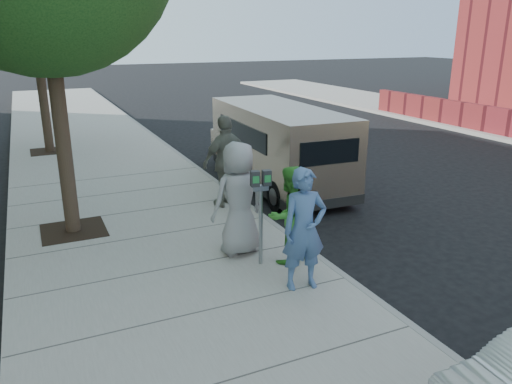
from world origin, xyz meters
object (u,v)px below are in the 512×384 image
person_officer (304,229)px  person_gray_shirt (239,199)px  person_green_shirt (289,215)px  van (277,144)px  person_striped_polo (226,161)px  parking_meter (261,197)px

person_officer → person_gray_shirt: size_ratio=0.94×
person_officer → person_green_shirt: size_ratio=1.13×
van → person_striped_polo: (-1.93, -1.35, 0.07)m
person_officer → person_striped_polo: (0.35, 4.01, 0.08)m
person_striped_polo → person_gray_shirt: bearing=59.9°
van → person_gray_shirt: size_ratio=2.85×
person_gray_shirt → person_striped_polo: person_striped_polo is taller
parking_meter → van: 5.06m
parking_meter → van: bearing=68.9°
person_officer → person_green_shirt: bearing=83.4°
van → person_officer: (-2.28, -5.36, -0.01)m
parking_meter → person_striped_polo: bearing=87.8°
van → person_striped_polo: person_striped_polo is taller
van → person_officer: bearing=-110.8°
parking_meter → person_green_shirt: (0.47, -0.11, -0.34)m
van → parking_meter: bearing=-117.8°
van → person_officer: van is taller
van → person_green_shirt: 4.94m
parking_meter → van: van is taller
person_green_shirt → person_striped_polo: person_striped_polo is taller
van → person_gray_shirt: bearing=-122.9°
parking_meter → person_officer: (0.25, -0.98, -0.24)m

